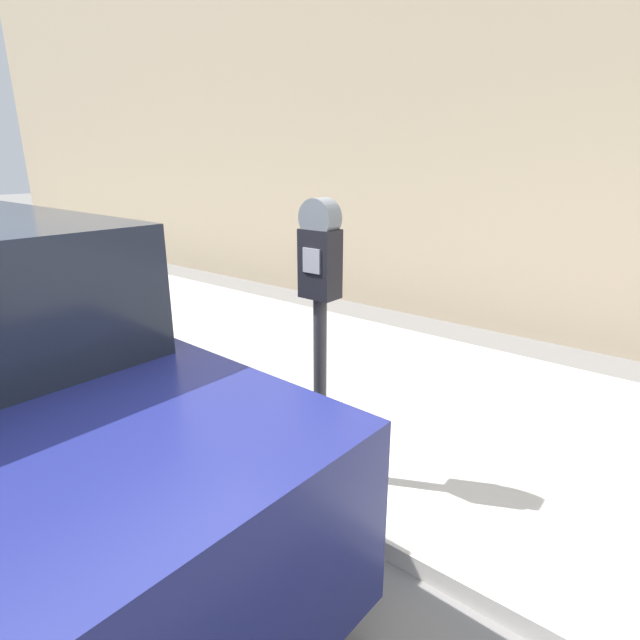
{
  "coord_description": "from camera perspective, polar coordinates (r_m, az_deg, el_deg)",
  "views": [
    {
      "loc": [
        1.26,
        -0.89,
        1.82
      ],
      "look_at": [
        -0.28,
        1.04,
        1.03
      ],
      "focal_mm": 28.0,
      "sensor_mm": 36.0,
      "label": 1
    }
  ],
  "objects": [
    {
      "name": "sidewalk",
      "position": [
        3.77,
        14.8,
        -10.78
      ],
      "size": [
        24.0,
        2.8,
        0.1
      ],
      "color": "#BCB7AD",
      "rests_on": "ground_plane"
    },
    {
      "name": "building_facade",
      "position": [
        5.71,
        28.61,
        27.25
      ],
      "size": [
        24.0,
        0.3,
        5.89
      ],
      "color": "tan",
      "rests_on": "ground_plane"
    },
    {
      "name": "parking_meter",
      "position": [
        2.56,
        -0.01,
        2.88
      ],
      "size": [
        0.19,
        0.14,
        1.55
      ],
      "color": "#2D2D30",
      "rests_on": "sidewalk"
    }
  ]
}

